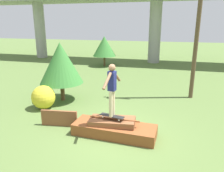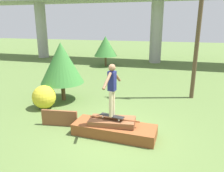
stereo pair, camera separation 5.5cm
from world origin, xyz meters
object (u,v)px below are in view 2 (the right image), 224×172
(skateboard, at_px, (112,116))
(skater, at_px, (112,86))
(bush_yellow_flowering, at_px, (44,97))
(utility_pole, at_px, (200,10))
(tree_behind_right, at_px, (61,63))
(tree_behind_left, at_px, (106,46))

(skateboard, relative_size, skater, 0.50)
(bush_yellow_flowering, bearing_deg, skateboard, -23.62)
(skater, height_order, utility_pole, utility_pole)
(utility_pole, bearing_deg, skateboard, -120.37)
(skater, xyz_separation_m, tree_behind_right, (-3.23, 2.73, 0.12))
(skateboard, height_order, utility_pole, utility_pole)
(skater, height_order, tree_behind_right, tree_behind_right)
(skateboard, distance_m, skater, 1.01)
(skater, bearing_deg, bush_yellow_flowering, 156.38)
(skateboard, xyz_separation_m, tree_behind_left, (-3.90, 11.71, 1.02))
(skater, distance_m, tree_behind_right, 4.24)
(skater, relative_size, bush_yellow_flowering, 1.67)
(tree_behind_right, height_order, bush_yellow_flowering, tree_behind_right)
(bush_yellow_flowering, bearing_deg, utility_pole, 27.15)
(skater, bearing_deg, utility_pole, 59.63)
(skateboard, height_order, skater, skater)
(skateboard, xyz_separation_m, utility_pole, (2.81, 4.79, 3.48))
(utility_pole, relative_size, bush_yellow_flowering, 7.90)
(skateboard, xyz_separation_m, skater, (0.00, -0.00, 1.01))
(tree_behind_right, relative_size, bush_yellow_flowering, 2.72)
(skater, relative_size, tree_behind_right, 0.61)
(tree_behind_left, height_order, bush_yellow_flowering, tree_behind_left)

